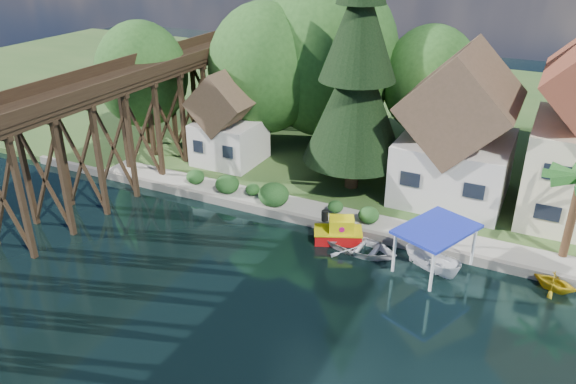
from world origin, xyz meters
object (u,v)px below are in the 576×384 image
at_px(boat_yellow, 555,280).
at_px(shed, 229,123).
at_px(house_left, 457,136).
at_px(boat_white_a, 363,246).
at_px(boat_canopy, 434,253).
at_px(tugboat, 339,232).
at_px(trestle_bridge, 98,131).
at_px(conifer, 357,71).

bearing_deg(boat_yellow, shed, 92.12).
bearing_deg(house_left, boat_white_a, -108.75).
height_order(house_left, boat_yellow, house_left).
xyz_separation_m(house_left, boat_canopy, (1.07, -9.96, -3.86)).
xyz_separation_m(house_left, boat_yellow, (7.66, -8.73, -4.51)).
bearing_deg(tugboat, boat_canopy, -8.18).
relative_size(trestle_bridge, shed, 5.63).
relative_size(shed, boat_white_a, 1.77).
relative_size(shed, boat_yellow, 3.31).
xyz_separation_m(shed, boat_white_a, (14.71, -8.20, -3.37)).
distance_m(house_left, boat_canopy, 10.74).
bearing_deg(conifer, tugboat, -75.69).
xyz_separation_m(house_left, boat_white_a, (-3.29, -9.70, -4.68)).
xyz_separation_m(tugboat, boat_canopy, (6.26, -0.90, 0.62)).
bearing_deg(shed, boat_white_a, -29.13).
distance_m(trestle_bridge, shed, 10.69).
relative_size(house_left, tugboat, 3.16).
height_order(shed, conifer, conifer).
xyz_separation_m(conifer, boat_white_a, (3.75, -7.91, -8.92)).
height_order(trestle_bridge, boat_white_a, trestle_bridge).
relative_size(boat_white_a, boat_yellow, 1.86).
distance_m(shed, boat_yellow, 26.85).
height_order(trestle_bridge, tugboat, trestle_bridge).
height_order(tugboat, boat_yellow, tugboat).
relative_size(house_left, boat_yellow, 4.65).
xyz_separation_m(house_left, conifer, (-7.05, -1.79, 4.24)).
bearing_deg(boat_white_a, conifer, 29.75).
distance_m(trestle_bridge, house_left, 25.42).
xyz_separation_m(trestle_bridge, boat_canopy, (24.07, 0.86, -4.07)).
bearing_deg(boat_white_a, trestle_bridge, 97.64).
relative_size(shed, tugboat, 2.25).
xyz_separation_m(boat_white_a, boat_canopy, (4.37, -0.27, 0.82)).
distance_m(conifer, boat_yellow, 18.47).
height_order(shed, boat_white_a, shed).
bearing_deg(tugboat, conifer, 104.31).
relative_size(conifer, boat_white_a, 4.17).
xyz_separation_m(shed, tugboat, (12.81, -7.56, -3.16)).
distance_m(shed, boat_canopy, 21.02).
xyz_separation_m(conifer, tugboat, (1.86, -7.27, -8.71)).
bearing_deg(boat_white_a, boat_yellow, -80.61).
xyz_separation_m(trestle_bridge, boat_yellow, (30.66, 2.10, -4.72)).
xyz_separation_m(shed, conifer, (10.95, -0.29, 5.55)).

